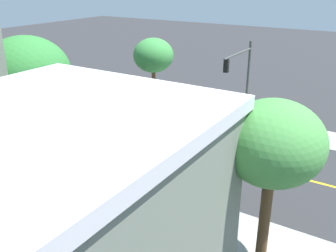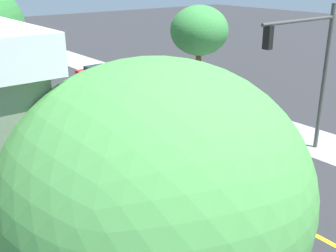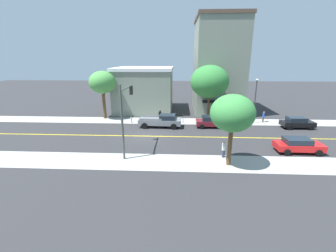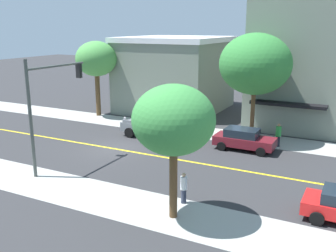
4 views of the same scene
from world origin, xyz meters
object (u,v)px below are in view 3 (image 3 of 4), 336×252
at_px(street_lamp, 255,96).
at_px(pedestrian_blue_shirt, 263,117).
at_px(street_tree_left_near, 232,114).
at_px(pedestrian_green_shirt, 224,117).
at_px(red_sedan_right_curb, 298,145).
at_px(pedestrian_black_shirt, 160,116).
at_px(pedestrian_white_shirt, 224,149).
at_px(black_sedan_left_curb, 297,122).
at_px(maroon_sedan_left_curb, 212,122).
at_px(fire_hydrant, 131,120).
at_px(street_tree_right_corner, 102,83).
at_px(traffic_light_mast, 125,108).
at_px(grey_pickup_truck, 161,121).
at_px(parking_meter, 183,117).
at_px(street_tree_left_far, 210,82).

relative_size(street_lamp, pedestrian_blue_shirt, 3.93).
xyz_separation_m(street_tree_left_near, pedestrian_green_shirt, (-13.15, 2.02, -3.70)).
distance_m(street_tree_left_near, red_sedan_right_curb, 8.93).
height_order(street_tree_left_near, pedestrian_black_shirt, street_tree_left_near).
relative_size(pedestrian_white_shirt, pedestrian_green_shirt, 0.92).
distance_m(black_sedan_left_curb, pedestrian_white_shirt, 15.20).
bearing_deg(pedestrian_white_shirt, maroon_sedan_left_curb, 81.06).
relative_size(street_tree_left_near, street_lamp, 0.99).
relative_size(street_tree_left_near, red_sedan_right_curb, 1.39).
relative_size(fire_hydrant, pedestrian_white_shirt, 0.50).
height_order(street_tree_right_corner, pedestrian_black_shirt, street_tree_right_corner).
distance_m(pedestrian_white_shirt, pedestrian_blue_shirt, 14.98).
bearing_deg(pedestrian_blue_shirt, pedestrian_white_shirt, 99.11).
distance_m(traffic_light_mast, pedestrian_black_shirt, 12.06).
height_order(traffic_light_mast, grey_pickup_truck, traffic_light_mast).
xyz_separation_m(black_sedan_left_curb, pedestrian_white_shirt, (9.91, -11.52, 0.06)).
xyz_separation_m(street_tree_left_near, black_sedan_left_curb, (-11.43, 11.34, -3.82)).
bearing_deg(fire_hydrant, street_tree_left_near, 40.71).
bearing_deg(grey_pickup_truck, parking_meter, 38.79).
height_order(street_tree_right_corner, street_lamp, street_tree_right_corner).
height_order(parking_meter, red_sedan_right_curb, red_sedan_right_curb).
xyz_separation_m(street_lamp, pedestrian_white_shirt, (12.03, -6.39, -3.06)).
relative_size(street_tree_left_far, fire_hydrant, 10.21).
bearing_deg(street_lamp, street_tree_left_far, -93.46).
relative_size(street_lamp, pedestrian_black_shirt, 3.42).
bearing_deg(black_sedan_left_curb, grey_pickup_truck, 179.48).
bearing_deg(red_sedan_right_curb, street_tree_right_corner, 152.45).
relative_size(street_tree_right_corner, red_sedan_right_curb, 1.62).
bearing_deg(red_sedan_right_curb, pedestrian_blue_shirt, 87.87).
bearing_deg(pedestrian_white_shirt, street_tree_right_corner, 130.74).
bearing_deg(fire_hydrant, maroon_sedan_left_curb, 80.49).
bearing_deg(maroon_sedan_left_curb, red_sedan_right_curb, -47.49).
height_order(street_tree_left_far, black_sedan_left_curb, street_tree_left_far).
bearing_deg(traffic_light_mast, pedestrian_black_shirt, -11.38).
height_order(street_tree_left_near, street_tree_left_far, street_tree_left_far).
bearing_deg(street_lamp, street_tree_right_corner, -94.77).
bearing_deg(street_tree_right_corner, street_lamp, 85.23).
bearing_deg(maroon_sedan_left_curb, fire_hydrant, 170.58).
height_order(street_tree_left_near, parking_meter, street_tree_left_near).
bearing_deg(street_tree_right_corner, red_sedan_right_curb, 62.26).
distance_m(fire_hydrant, street_lamp, 17.87).
bearing_deg(street_tree_right_corner, parking_meter, 80.06).
height_order(street_lamp, pedestrian_white_shirt, street_lamp).
bearing_deg(parking_meter, street_tree_left_near, 15.90).
relative_size(street_tree_left_far, pedestrian_white_shirt, 5.08).
relative_size(parking_meter, pedestrian_white_shirt, 0.79).
xyz_separation_m(street_tree_left_far, grey_pickup_truck, (2.85, -6.58, -4.96)).
height_order(street_tree_right_corner, fire_hydrant, street_tree_right_corner).
xyz_separation_m(street_tree_left_near, grey_pickup_truck, (-11.09, -6.75, -3.72)).
relative_size(street_tree_left_far, red_sedan_right_curb, 1.83).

